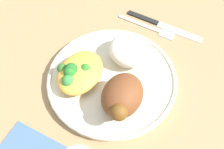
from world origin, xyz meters
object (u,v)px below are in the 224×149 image
Objects in this scene: mac_cheese_with_broccoli at (78,72)px; knife at (158,23)px; roasted_chicken at (122,96)px; rice_pile at (130,50)px; plate at (112,80)px; fork at (149,27)px.

knife is at bearing 158.73° from mac_cheese_with_broccoli.
roasted_chicken reaches higher than rice_pile.
roasted_chicken is 0.25m from knife.
mac_cheese_with_broccoli reaches higher than plate.
roasted_chicken reaches higher than mac_cheese_with_broccoli.
plate is 0.20m from knife.
rice_pile is 0.62× the size of fork.
fork is 0.02m from knife.
plate reaches higher than fork.
roasted_chicken is 0.11m from mac_cheese_with_broccoli.
plate is 0.07m from mac_cheese_with_broccoli.
rice_pile is at bearing -163.62° from roasted_chicken.
rice_pile is 0.12m from mac_cheese_with_broccoli.
knife is at bearing 172.14° from plate.
fork is (-0.20, 0.07, -0.03)m from mac_cheese_with_broccoli.
roasted_chicken reaches higher than knife.
rice_pile reaches higher than plate.
plate is 2.63× the size of roasted_chicken.
rice_pile reaches higher than fork.
fork is at bearing 175.35° from plate.
rice_pile is (-0.11, -0.03, -0.01)m from roasted_chicken.
roasted_chicken is at bearing 16.38° from rice_pile.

